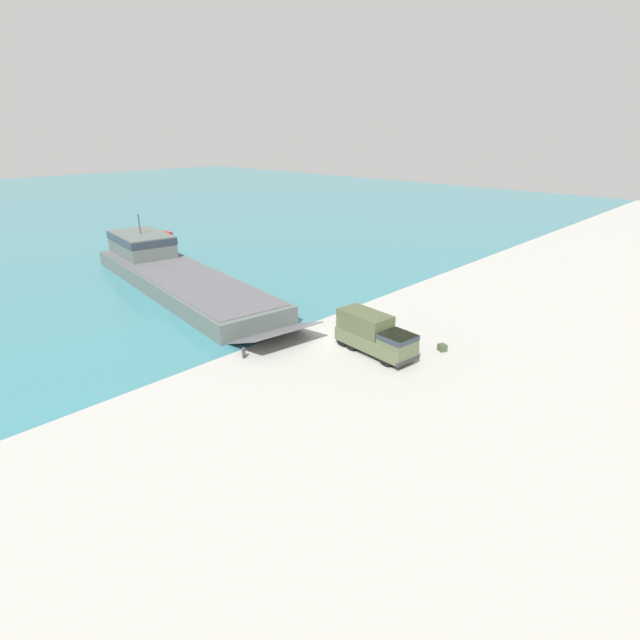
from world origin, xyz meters
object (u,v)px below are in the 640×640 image
landing_craft (170,270)px  military_truck (374,334)px  cargo_crate (442,348)px  soldier_on_ramp (407,337)px  moored_boat_b (146,236)px  mooring_bollard (244,352)px

landing_craft → military_truck: (1.02, -29.18, 0.00)m
military_truck → cargo_crate: size_ratio=10.92×
landing_craft → cargo_crate: landing_craft is taller
landing_craft → soldier_on_ramp: (3.56, -30.62, -0.63)m
soldier_on_ramp → military_truck: bearing=-170.5°
landing_craft → military_truck: size_ratio=5.34×
soldier_on_ramp → cargo_crate: size_ratio=2.52×
military_truck → moored_boat_b: 55.14m
soldier_on_ramp → mooring_bollard: (-10.45, 8.25, -0.46)m
military_truck → soldier_on_ramp: bearing=66.8°
military_truck → soldier_on_ramp: military_truck is taller
cargo_crate → military_truck: bearing=137.0°
soldier_on_ramp → cargo_crate: soldier_on_ramp is taller
military_truck → moored_boat_b: military_truck is taller
military_truck → moored_boat_b: size_ratio=0.87×
soldier_on_ramp → mooring_bollard: soldier_on_ramp is taller
mooring_bollard → cargo_crate: bearing=-41.6°
cargo_crate → soldier_on_ramp: bearing=123.4°
soldier_on_ramp → moored_boat_b: size_ratio=0.20×
landing_craft → soldier_on_ramp: size_ratio=23.19×
military_truck → soldier_on_ramp: 2.99m
military_truck → mooring_bollard: 10.50m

